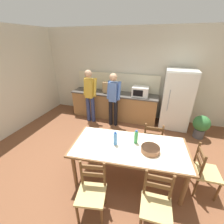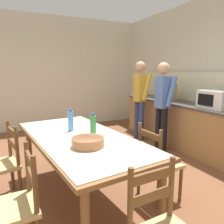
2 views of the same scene
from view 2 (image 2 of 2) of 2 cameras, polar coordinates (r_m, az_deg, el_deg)
The scene contains 15 objects.
ground_plane at distance 3.23m, azimuth -6.43°, elevation -17.28°, with size 8.32×8.32×0.00m, color brown.
wall_left at distance 6.03m, azimuth -17.38°, elevation 9.66°, with size 0.12×5.20×2.90m, color beige.
kitchen_counter at distance 4.73m, azimuth 16.81°, elevation -2.73°, with size 2.92×0.66×0.89m.
counter_splashback at distance 4.84m, azimuth 20.02°, elevation 6.27°, with size 2.88×0.03×0.60m, color beige.
microwave at distance 4.03m, azimuth 25.52°, elevation 2.95°, with size 0.50×0.39×0.30m.
paper_bag at distance 4.80m, azimuth 14.95°, elevation 5.08°, with size 0.24×0.16×0.36m, color tan.
dining_table at distance 2.55m, azimuth -8.41°, elevation -7.85°, with size 2.17×1.18×0.78m.
bottle_near_centre at distance 2.73m, azimuth -10.74°, elevation -2.31°, with size 0.07×0.07×0.27m.
bottle_off_centre at distance 2.45m, azimuth -4.98°, elevation -3.64°, with size 0.07×0.07×0.27m.
serving_bowl at distance 2.16m, azimuth -6.33°, elevation -7.65°, with size 0.32×0.32×0.09m.
chair_side_near_left at distance 2.90m, azimuth -26.69°, elevation -12.10°, with size 0.49×0.48×0.91m.
chair_side_far_right at distance 2.68m, azimuth 11.76°, elevation -12.99°, with size 0.44×0.43×0.91m.
chair_side_near_right at distance 2.06m, azimuth -23.83°, elevation -21.58°, with size 0.44×0.42×0.91m.
person_at_sink at distance 4.83m, azimuth 7.35°, elevation 4.10°, with size 0.43×0.30×1.71m.
person_at_counter at distance 4.19m, azimuth 13.06°, elevation 2.54°, with size 0.42×0.29×1.66m.
Camera 2 is at (2.69, -0.93, 1.51)m, focal length 35.00 mm.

